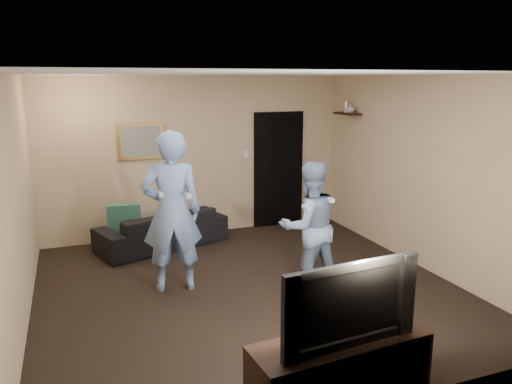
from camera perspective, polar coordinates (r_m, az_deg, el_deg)
name	(u,v)px	position (r m, az deg, el deg)	size (l,w,h in m)	color
ground	(248,288)	(6.32, -0.91, -10.95)	(5.00, 5.00, 0.00)	black
ceiling	(247,74)	(5.79, -1.00, 13.35)	(5.00, 5.00, 0.04)	silver
wall_back	(197,157)	(8.28, -6.79, 4.03)	(5.00, 0.04, 2.60)	tan
wall_front	(363,253)	(3.74, 12.12, -6.86)	(5.00, 0.04, 2.60)	tan
wall_left	(16,204)	(5.62, -25.74, -1.28)	(0.04, 5.00, 2.60)	tan
wall_right	(421,173)	(7.14, 18.32, 2.09)	(0.04, 5.00, 2.60)	tan
sofa	(162,229)	(7.86, -10.67, -4.14)	(1.97, 0.77, 0.58)	black
throw_pillow	(124,220)	(7.73, -14.82, -3.14)	(0.49, 0.16, 0.49)	#1C5446
painting_frame	(141,141)	(8.05, -13.06, 5.71)	(0.72, 0.05, 0.57)	olive
painting_canvas	(141,141)	(8.02, -13.03, 5.69)	(0.62, 0.01, 0.47)	slate
doorway	(278,169)	(8.75, 2.57, 2.59)	(0.90, 0.06, 2.00)	black
light_switch	(246,154)	(8.49, -1.16, 4.34)	(0.08, 0.02, 0.12)	silver
wall_shelf	(347,114)	(8.46, 10.38, 8.81)	(0.20, 0.60, 0.03)	black
shelf_vase	(350,108)	(8.39, 10.71, 9.44)	(0.16, 0.16, 0.17)	#B2B2B7
shelf_figurine	(346,107)	(8.50, 10.25, 9.54)	(0.06, 0.06, 0.18)	silver
tv_console	(340,370)	(4.32, 9.54, -19.39)	(1.49, 0.48, 0.53)	black
television	(342,300)	(4.03, 9.86, -12.03)	(1.19, 0.16, 0.69)	black
wii_player_left	(172,212)	(6.08, -9.62, -2.25)	(0.77, 0.57, 1.97)	#7EA0DB
wii_player_right	(309,226)	(6.10, 6.12, -3.92)	(0.79, 0.62, 1.60)	#819ABC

